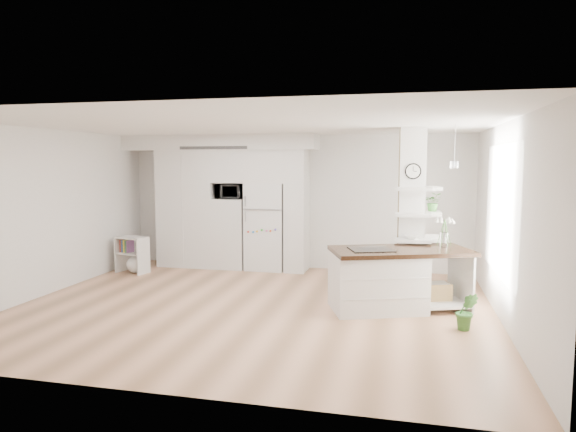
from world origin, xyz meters
name	(u,v)px	position (x,y,z in m)	size (l,w,h in m)	color
floor	(253,306)	(0.00, 0.00, 0.00)	(7.00, 6.00, 0.01)	tan
room	(252,183)	(0.00, 0.00, 1.86)	(7.04, 6.04, 2.72)	white
cabinet_wall	(223,194)	(-1.45, 2.67, 1.51)	(4.00, 0.71, 2.70)	white
refrigerator	(267,226)	(-0.53, 2.68, 0.88)	(0.78, 0.69, 1.75)	white
column	(417,213)	(2.38, 1.13, 1.35)	(0.69, 0.90, 2.70)	silver
window	(501,210)	(3.48, 0.30, 1.50)	(2.40, 2.40, 0.00)	white
pendant_light	(370,165)	(1.70, 0.15, 2.12)	(0.12, 0.12, 0.10)	white
kitchen_island	(385,278)	(1.94, 0.29, 0.47)	(2.20, 1.57, 1.47)	white
bookshelf	(133,257)	(-2.97, 1.74, 0.31)	(0.66, 0.47, 0.71)	white
floor_plant_a	(467,311)	(3.00, -0.42, 0.25)	(0.28, 0.22, 0.50)	#3A7830
floor_plant_b	(393,284)	(2.03, 0.85, 0.26)	(0.29, 0.29, 0.52)	#3A7830
microwave	(230,191)	(-1.27, 2.62, 1.57)	(0.54, 0.37, 0.30)	#2D2D2D
shelf_plant	(433,202)	(2.63, 1.30, 1.52)	(0.27, 0.23, 0.30)	#3A7830
decor_bowl	(411,237)	(2.30, 0.90, 1.00)	(0.22, 0.22, 0.05)	white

